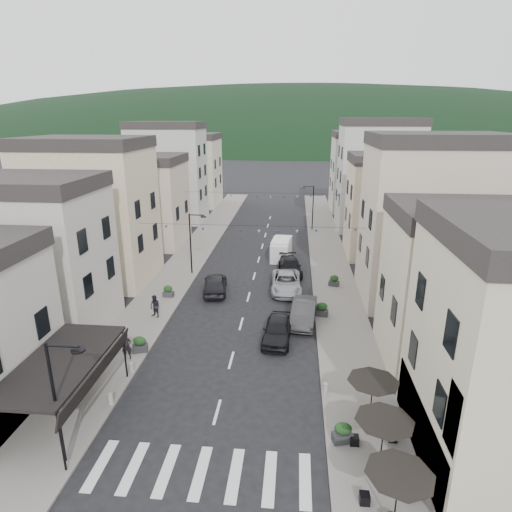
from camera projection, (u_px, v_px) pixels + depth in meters
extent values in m
cube|color=slate|center=(192.00, 254.00, 47.50)|extent=(4.00, 76.00, 0.12)
cube|color=slate|center=(328.00, 258.00, 46.18)|extent=(4.00, 76.00, 0.12)
ellipsoid|color=black|center=(292.00, 138.00, 300.44)|extent=(640.00, 360.00, 70.00)
cube|color=black|center=(61.00, 362.00, 20.98)|extent=(3.60, 7.50, 0.15)
cube|color=black|center=(97.00, 372.00, 20.98)|extent=(0.34, 7.50, 0.99)
cylinder|color=black|center=(61.00, 442.00, 18.02)|extent=(0.10, 0.10, 3.20)
cylinder|color=black|center=(125.00, 354.00, 24.64)|extent=(0.10, 0.10, 3.20)
cube|color=#B5B1A6|center=(29.00, 263.00, 29.55)|extent=(10.00, 7.00, 10.00)
cube|color=#262323|center=(15.00, 183.00, 27.84)|extent=(10.20, 7.14, 1.00)
cube|color=#C2B291|center=(93.00, 217.00, 38.70)|extent=(10.00, 8.00, 12.00)
cube|color=#262323|center=(84.00, 143.00, 36.68)|extent=(10.20, 8.16, 1.00)
cube|color=#BFAE9A|center=(140.00, 204.00, 50.44)|extent=(10.00, 8.00, 9.50)
cube|color=#262323|center=(136.00, 159.00, 48.81)|extent=(10.20, 8.16, 1.00)
cube|color=#AFAEAA|center=(168.00, 176.00, 61.25)|extent=(10.00, 7.00, 13.00)
cube|color=#262323|center=(165.00, 125.00, 59.07)|extent=(10.20, 7.14, 1.00)
cube|color=beige|center=(189.00, 173.00, 72.92)|extent=(10.00, 9.00, 11.00)
cube|color=#262323|center=(187.00, 136.00, 71.05)|extent=(10.20, 9.18, 1.00)
cube|color=beige|center=(475.00, 297.00, 25.26)|extent=(10.00, 7.00, 9.00)
cube|color=#262323|center=(489.00, 214.00, 23.70)|extent=(10.20, 7.14, 1.00)
cube|color=#BFAE9A|center=(429.00, 227.00, 34.18)|extent=(10.00, 8.00, 12.50)
cube|color=#262323|center=(441.00, 139.00, 32.08)|extent=(10.20, 8.16, 1.00)
cube|color=#C2B291|center=(395.00, 211.00, 45.92)|extent=(10.00, 7.00, 10.00)
cube|color=#262323|center=(401.00, 158.00, 44.21)|extent=(10.20, 7.14, 1.00)
cube|color=#AFAEAA|center=(377.00, 179.00, 56.73)|extent=(10.00, 8.00, 13.50)
cube|color=#262323|center=(382.00, 122.00, 54.47)|extent=(10.20, 8.16, 1.00)
cube|color=#B5B1A6|center=(363.00, 175.00, 68.40)|extent=(10.00, 9.00, 11.50)
cube|color=#262323|center=(367.00, 134.00, 66.45)|extent=(10.20, 9.18, 1.00)
cylinder|color=black|center=(396.00, 504.00, 15.51)|extent=(0.06, 0.06, 2.30)
cone|color=black|center=(399.00, 480.00, 15.17)|extent=(2.50, 2.50, 0.55)
cylinder|color=black|center=(382.00, 447.00, 18.16)|extent=(0.06, 0.06, 2.30)
cone|color=black|center=(384.00, 426.00, 17.82)|extent=(2.50, 2.50, 0.55)
cylinder|color=black|center=(380.00, 462.00, 18.40)|extent=(0.70, 0.70, 0.04)
cylinder|color=black|center=(371.00, 405.00, 20.81)|extent=(0.06, 0.06, 2.30)
cone|color=black|center=(373.00, 386.00, 20.47)|extent=(2.50, 2.50, 0.55)
cylinder|color=black|center=(370.00, 418.00, 21.05)|extent=(0.70, 0.70, 0.04)
cylinder|color=black|center=(56.00, 406.00, 18.08)|extent=(0.14, 0.14, 6.00)
cylinder|color=black|center=(62.00, 346.00, 17.11)|extent=(1.40, 0.10, 0.10)
cylinder|color=black|center=(78.00, 350.00, 17.10)|extent=(0.56, 0.56, 0.08)
cylinder|color=black|center=(191.00, 245.00, 40.79)|extent=(0.14, 0.14, 6.00)
cylinder|color=black|center=(196.00, 215.00, 39.82)|extent=(1.40, 0.10, 0.10)
cylinder|color=black|center=(203.00, 217.00, 39.81)|extent=(0.56, 0.56, 0.08)
cylinder|color=black|center=(313.00, 208.00, 56.75)|extent=(0.14, 0.14, 6.00)
cylinder|color=black|center=(308.00, 187.00, 55.90)|extent=(1.40, 0.10, 0.10)
cylinder|color=black|center=(303.00, 188.00, 56.01)|extent=(0.56, 0.56, 0.08)
cylinder|color=gray|center=(111.00, 399.00, 22.63)|extent=(0.26, 0.26, 0.60)
cylinder|color=gray|center=(132.00, 367.00, 25.47)|extent=(0.26, 0.26, 0.60)
cylinder|color=gray|center=(326.00, 388.00, 23.52)|extent=(0.26, 0.26, 0.60)
cylinder|color=black|center=(249.00, 226.00, 35.53)|extent=(19.00, 0.02, 0.02)
cone|color=beige|center=(148.00, 225.00, 36.36)|extent=(0.28, 0.28, 0.24)
cone|color=navy|center=(166.00, 227.00, 36.24)|extent=(0.28, 0.28, 0.24)
cone|color=beige|center=(184.00, 228.00, 36.13)|extent=(0.28, 0.28, 0.24)
cone|color=navy|center=(203.00, 229.00, 36.01)|extent=(0.28, 0.28, 0.24)
cone|color=beige|center=(221.00, 230.00, 35.89)|extent=(0.28, 0.28, 0.24)
cone|color=navy|center=(240.00, 231.00, 35.75)|extent=(0.28, 0.28, 0.24)
cone|color=beige|center=(259.00, 232.00, 35.61)|extent=(0.28, 0.28, 0.24)
cone|color=navy|center=(278.00, 232.00, 35.47)|extent=(0.28, 0.28, 0.24)
cone|color=beige|center=(297.00, 232.00, 35.31)|extent=(0.28, 0.28, 0.24)
cone|color=navy|center=(316.00, 231.00, 35.15)|extent=(0.28, 0.28, 0.24)
cone|color=beige|center=(336.00, 231.00, 34.99)|extent=(0.28, 0.28, 0.24)
cone|color=navy|center=(356.00, 230.00, 34.82)|extent=(0.28, 0.28, 0.24)
cylinder|color=black|center=(264.00, 193.00, 50.67)|extent=(19.00, 0.02, 0.02)
cone|color=beige|center=(192.00, 193.00, 51.49)|extent=(0.28, 0.28, 0.24)
cone|color=navy|center=(205.00, 194.00, 51.38)|extent=(0.28, 0.28, 0.24)
cone|color=beige|center=(218.00, 195.00, 51.27)|extent=(0.28, 0.28, 0.24)
cone|color=navy|center=(231.00, 196.00, 51.15)|extent=(0.28, 0.28, 0.24)
cone|color=beige|center=(244.00, 196.00, 51.02)|extent=(0.28, 0.28, 0.24)
cone|color=navy|center=(257.00, 197.00, 50.89)|extent=(0.28, 0.28, 0.24)
cone|color=beige|center=(270.00, 197.00, 50.75)|extent=(0.28, 0.28, 0.24)
cone|color=navy|center=(284.00, 197.00, 50.61)|extent=(0.28, 0.28, 0.24)
cone|color=beige|center=(297.00, 197.00, 50.45)|extent=(0.28, 0.28, 0.24)
cone|color=navy|center=(311.00, 197.00, 50.29)|extent=(0.28, 0.28, 0.24)
cone|color=beige|center=(324.00, 196.00, 50.13)|extent=(0.28, 0.28, 0.24)
cone|color=navy|center=(338.00, 196.00, 49.96)|extent=(0.28, 0.28, 0.24)
imported|color=black|center=(278.00, 329.00, 29.21)|extent=(2.19, 4.76, 1.58)
imported|color=#2F2F32|center=(304.00, 312.00, 31.77)|extent=(2.21, 5.08, 1.62)
imported|color=#999BA2|center=(286.00, 282.00, 37.53)|extent=(2.83, 5.70, 1.55)
imported|color=black|center=(290.00, 266.00, 41.69)|extent=(2.66, 5.21, 1.45)
imported|color=black|center=(215.00, 283.00, 37.14)|extent=(2.60, 5.09, 1.66)
cube|color=silver|center=(281.00, 249.00, 46.19)|extent=(2.24, 4.82, 1.95)
cube|color=silver|center=(281.00, 242.00, 45.33)|extent=(2.06, 3.26, 0.49)
cylinder|color=black|center=(272.00, 259.00, 44.88)|extent=(0.30, 0.70, 0.68)
cylinder|color=black|center=(287.00, 260.00, 44.62)|extent=(0.30, 0.70, 0.68)
cylinder|color=black|center=(276.00, 250.00, 48.16)|extent=(0.30, 0.70, 0.68)
cylinder|color=black|center=(290.00, 250.00, 47.90)|extent=(0.30, 0.70, 0.68)
imported|color=black|center=(127.00, 346.00, 26.71)|extent=(0.72, 0.60, 1.71)
imported|color=black|center=(155.00, 306.00, 32.25)|extent=(1.06, 0.98, 1.76)
cube|color=#2B2B2D|center=(140.00, 348.00, 27.69)|extent=(1.07, 0.78, 0.48)
ellipsoid|color=black|center=(140.00, 341.00, 27.53)|extent=(0.85, 0.54, 0.62)
cube|color=#323235|center=(168.00, 294.00, 36.15)|extent=(0.94, 0.60, 0.44)
ellipsoid|color=black|center=(168.00, 289.00, 36.00)|extent=(0.78, 0.50, 0.57)
cube|color=#2D2D30|center=(342.00, 437.00, 20.01)|extent=(1.03, 0.73, 0.46)
ellipsoid|color=black|center=(343.00, 428.00, 19.85)|extent=(0.82, 0.52, 0.59)
cube|color=#323235|center=(322.00, 313.00, 32.69)|extent=(1.04, 0.69, 0.48)
ellipsoid|color=black|center=(322.00, 306.00, 32.52)|extent=(0.85, 0.54, 0.62)
cube|color=#323235|center=(334.00, 283.00, 38.45)|extent=(1.01, 0.72, 0.45)
ellipsoid|color=black|center=(334.00, 278.00, 38.29)|extent=(0.80, 0.51, 0.58)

